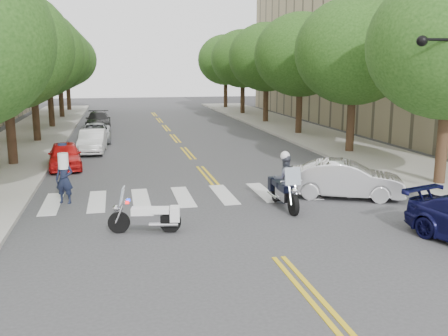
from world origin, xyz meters
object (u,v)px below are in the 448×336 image
object	(u,v)px
motorcycle_police	(284,183)
convertible	(345,179)
officer_standing	(64,179)
motorcycle_parked	(151,217)

from	to	relation	value
motorcycle_police	convertible	size ratio (longest dim) A/B	0.58
convertible	officer_standing	bearing A→B (deg)	105.85
motorcycle_police	motorcycle_parked	world-z (taller)	motorcycle_police
officer_standing	convertible	xyz separation A→B (m)	(9.99, -1.37, -0.18)
officer_standing	convertible	bearing A→B (deg)	10.07
motorcycle_police	officer_standing	world-z (taller)	motorcycle_police
officer_standing	convertible	world-z (taller)	officer_standing
motorcycle_parked	convertible	bearing A→B (deg)	-61.71
convertible	motorcycle_police	bearing A→B (deg)	130.56
motorcycle_police	motorcycle_parked	distance (m)	4.93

